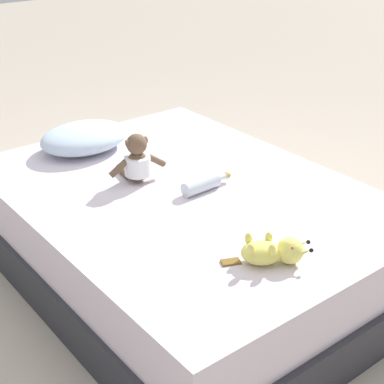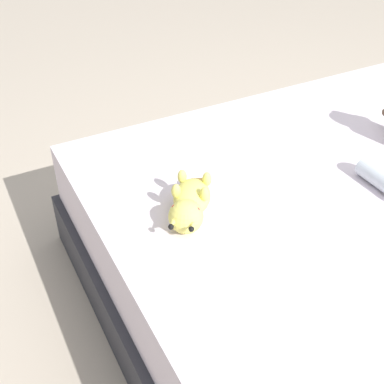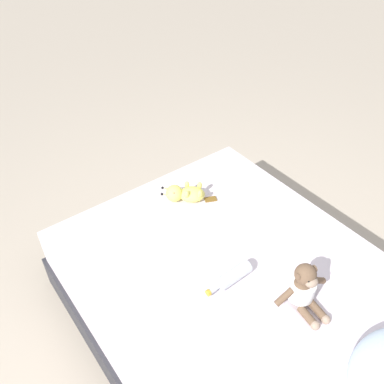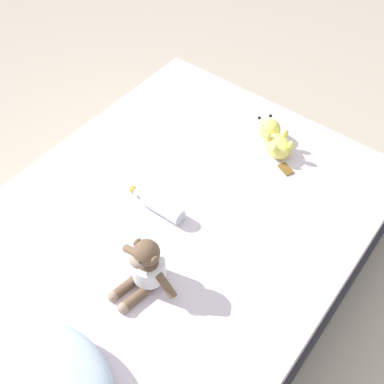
# 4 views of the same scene
# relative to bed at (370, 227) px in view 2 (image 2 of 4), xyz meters

# --- Properties ---
(ground_plane) EXTENTS (16.00, 16.00, 0.00)m
(ground_plane) POSITION_rel_bed_xyz_m (0.00, 0.00, -0.22)
(ground_plane) COLOR #B7A893
(bed) EXTENTS (1.42, 1.93, 0.45)m
(bed) POSITION_rel_bed_xyz_m (0.00, 0.00, 0.00)
(bed) COLOR #2D2D33
(bed) RESTS_ON ground_plane
(plush_yellow_creature) EXTENTS (0.29, 0.24, 0.10)m
(plush_yellow_creature) POSITION_rel_bed_xyz_m (-0.11, -0.67, 0.27)
(plush_yellow_creature) COLOR #EAE066
(plush_yellow_creature) RESTS_ON bed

